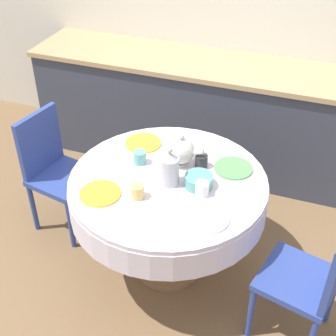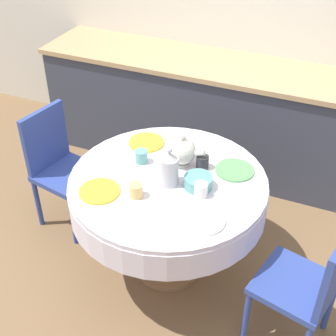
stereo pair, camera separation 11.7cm
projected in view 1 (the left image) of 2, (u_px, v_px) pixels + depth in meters
name	position (u px, v px, depth m)	size (l,w,h in m)	color
ground_plane	(168.00, 267.00, 3.21)	(12.00, 12.00, 0.00)	brown
wall_back	(240.00, 5.00, 3.70)	(7.00, 0.05, 2.60)	silver
kitchen_counter	(222.00, 116.00, 3.94)	(3.24, 0.64, 0.93)	#383D4C
dining_table	(168.00, 196.00, 2.84)	(1.19, 1.19, 0.76)	olive
chair_left	(314.00, 277.00, 2.50)	(0.48, 0.48, 0.90)	#2D428E
chair_right	(55.00, 167.00, 3.31)	(0.47, 0.47, 0.90)	#2D428E
plate_near_left	(100.00, 194.00, 2.64)	(0.23, 0.23, 0.01)	yellow
cup_near_left	(138.00, 191.00, 2.60)	(0.08, 0.08, 0.08)	#DBB766
plate_near_right	(207.00, 219.00, 2.47)	(0.23, 0.23, 0.01)	white
cup_near_right	(202.00, 189.00, 2.62)	(0.08, 0.08, 0.08)	white
plate_far_left	(143.00, 143.00, 3.06)	(0.23, 0.23, 0.01)	yellow
cup_far_left	(140.00, 157.00, 2.87)	(0.08, 0.08, 0.08)	#5BA39E
plate_far_right	(233.00, 168.00, 2.84)	(0.23, 0.23, 0.01)	#5BA85B
cup_far_right	(201.00, 161.00, 2.84)	(0.08, 0.08, 0.08)	#28282D
coffee_carafe	(170.00, 169.00, 2.67)	(0.11, 0.11, 0.25)	#B2B2B7
teapot	(181.00, 151.00, 2.83)	(0.23, 0.17, 0.21)	silver
fruit_bowl	(199.00, 181.00, 2.69)	(0.17, 0.17, 0.07)	#569993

